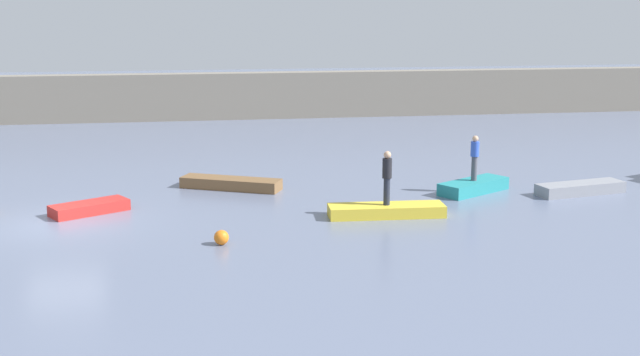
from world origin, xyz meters
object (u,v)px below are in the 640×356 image
(rowboat_red, at_px, (89,208))
(rowboat_grey, at_px, (580,188))
(rowboat_brown, at_px, (231,183))
(person_dark_shirt, at_px, (387,175))
(rowboat_teal, at_px, (473,186))
(mooring_buoy, at_px, (221,237))
(rowboat_yellow, at_px, (386,211))
(person_blue_shirt, at_px, (475,156))

(rowboat_red, height_order, rowboat_grey, rowboat_grey)
(rowboat_red, height_order, rowboat_brown, rowboat_brown)
(rowboat_red, relative_size, person_dark_shirt, 1.42)
(rowboat_teal, bearing_deg, person_dark_shirt, -176.12)
(rowboat_red, bearing_deg, mooring_buoy, -75.89)
(rowboat_yellow, xyz_separation_m, rowboat_grey, (8.00, 2.08, 0.01))
(rowboat_grey, bearing_deg, rowboat_yellow, -176.67)
(rowboat_teal, bearing_deg, rowboat_red, 152.12)
(mooring_buoy, bearing_deg, rowboat_grey, 18.40)
(rowboat_yellow, distance_m, rowboat_teal, 5.03)
(rowboat_brown, bearing_deg, person_dark_shirt, -19.77)
(person_blue_shirt, xyz_separation_m, person_dark_shirt, (-4.09, -2.93, 0.01))
(rowboat_brown, relative_size, rowboat_yellow, 1.00)
(person_dark_shirt, height_order, mooring_buoy, person_dark_shirt)
(rowboat_red, xyz_separation_m, person_blue_shirt, (14.06, 0.95, 1.23))
(rowboat_brown, distance_m, rowboat_yellow, 7.05)
(rowboat_grey, height_order, mooring_buoy, mooring_buoy)
(rowboat_teal, bearing_deg, mooring_buoy, 177.23)
(rowboat_red, distance_m, person_blue_shirt, 14.15)
(mooring_buoy, bearing_deg, rowboat_red, 134.25)
(rowboat_brown, distance_m, person_blue_shirt, 9.39)
(rowboat_teal, bearing_deg, rowboat_yellow, -176.12)
(person_dark_shirt, relative_size, mooring_buoy, 4.10)
(rowboat_grey, height_order, person_blue_shirt, person_blue_shirt)
(rowboat_red, bearing_deg, rowboat_yellow, -41.38)
(person_blue_shirt, height_order, mooring_buoy, person_blue_shirt)
(rowboat_yellow, distance_m, person_blue_shirt, 5.18)
(rowboat_teal, distance_m, mooring_buoy, 11.13)
(rowboat_teal, distance_m, person_blue_shirt, 1.19)
(rowboat_brown, relative_size, mooring_buoy, 8.72)
(rowboat_brown, bearing_deg, rowboat_red, -123.85)
(rowboat_brown, xyz_separation_m, mooring_buoy, (-0.66, -7.43, 0.01))
(rowboat_red, height_order, person_dark_shirt, person_dark_shirt)
(rowboat_red, xyz_separation_m, rowboat_teal, (14.06, 0.95, 0.04))
(rowboat_red, xyz_separation_m, person_dark_shirt, (9.97, -1.98, 1.24))
(rowboat_red, relative_size, rowboat_grey, 0.75)
(rowboat_brown, height_order, rowboat_teal, rowboat_teal)
(rowboat_grey, distance_m, person_blue_shirt, 4.18)
(rowboat_brown, height_order, rowboat_grey, rowboat_grey)
(rowboat_yellow, height_order, person_dark_shirt, person_dark_shirt)
(rowboat_yellow, xyz_separation_m, person_blue_shirt, (4.09, 2.93, 1.23))
(rowboat_red, distance_m, mooring_buoy, 6.20)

